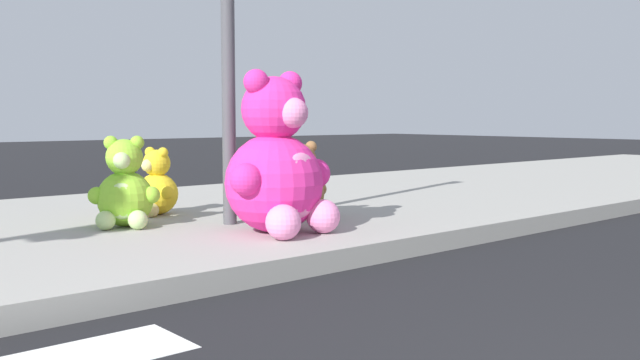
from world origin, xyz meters
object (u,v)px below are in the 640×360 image
at_px(plush_pink_large, 277,168).
at_px(plush_yellow, 156,188).
at_px(plush_lime, 125,191).
at_px(plush_brown, 300,187).
at_px(sign_pole, 228,13).

height_order(plush_pink_large, plush_yellow, plush_pink_large).
relative_size(plush_lime, plush_brown, 1.09).
distance_m(sign_pole, plush_yellow, 1.72).
height_order(sign_pole, plush_brown, sign_pole).
height_order(sign_pole, plush_pink_large, sign_pole).
relative_size(sign_pole, plush_brown, 4.80).
relative_size(plush_pink_large, plush_lime, 1.69).
bearing_deg(plush_brown, plush_lime, 161.16).
xyz_separation_m(plush_yellow, plush_brown, (0.90, -0.95, 0.02)).
distance_m(plush_yellow, plush_brown, 1.31).
xyz_separation_m(sign_pole, plush_brown, (0.70, -0.05, -1.43)).
xyz_separation_m(plush_lime, plush_brown, (1.41, -0.48, -0.02)).
bearing_deg(plush_yellow, plush_lime, -137.36).
relative_size(plush_pink_large, plush_brown, 1.84).
distance_m(plush_lime, plush_yellow, 0.69).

